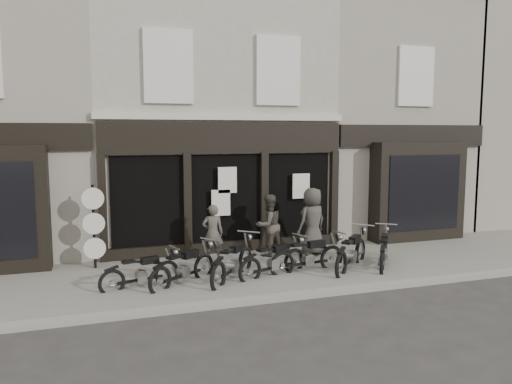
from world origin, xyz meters
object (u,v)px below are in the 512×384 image
object	(u,v)px
motorcycle_0	(141,275)
motorcycle_6	(384,253)
motorcycle_1	(184,271)
advert_sign_post	(94,230)
man_right	(312,221)
man_left	(213,233)
motorcycle_5	(351,255)
motorcycle_2	(233,265)
man_centre	(269,225)
motorcycle_4	(308,259)
motorcycle_3	(274,263)

from	to	relation	value
motorcycle_0	motorcycle_6	size ratio (longest dim) A/B	0.98
motorcycle_0	motorcycle_1	world-z (taller)	motorcycle_1
advert_sign_post	man_right	bearing A→B (deg)	-0.59
man_left	man_right	size ratio (longest dim) A/B	0.81
man_left	advert_sign_post	size ratio (longest dim) A/B	0.68
motorcycle_5	advert_sign_post	world-z (taller)	advert_sign_post
motorcycle_2	advert_sign_post	size ratio (longest dim) A/B	0.83
man_left	motorcycle_5	bearing A→B (deg)	161.22
motorcycle_2	motorcycle_6	size ratio (longest dim) A/B	0.99
man_centre	man_right	world-z (taller)	man_right
motorcycle_1	man_right	xyz separation A→B (m)	(3.99, 1.55, 0.68)
motorcycle_4	man_right	xyz separation A→B (m)	(0.78, 1.48, 0.67)
motorcycle_6	motorcycle_2	bearing A→B (deg)	124.96
motorcycle_0	motorcycle_4	world-z (taller)	motorcycle_4
motorcycle_0	motorcycle_2	size ratio (longest dim) A/B	0.99
motorcycle_2	man_right	world-z (taller)	man_right
man_centre	advert_sign_post	xyz separation A→B (m)	(-4.71, 0.14, 0.12)
man_right	man_centre	bearing A→B (deg)	-32.10
motorcycle_3	motorcycle_4	world-z (taller)	motorcycle_4
man_centre	motorcycle_2	bearing A→B (deg)	29.28
advert_sign_post	motorcycle_1	bearing A→B (deg)	-41.71
motorcycle_4	motorcycle_6	world-z (taller)	motorcycle_6
motorcycle_1	motorcycle_3	distance (m)	2.23
motorcycle_3	man_centre	size ratio (longest dim) A/B	1.15
motorcycle_2	motorcycle_5	distance (m)	3.17
motorcycle_2	motorcycle_3	size ratio (longest dim) A/B	0.94
motorcycle_3	man_centre	distance (m)	2.02
man_left	advert_sign_post	distance (m)	3.07
motorcycle_5	man_left	xyz separation A→B (m)	(-3.27, 1.73, 0.46)
motorcycle_3	motorcycle_5	xyz separation A→B (m)	(2.13, -0.04, 0.04)
motorcycle_0	man_left	size ratio (longest dim) A/B	1.20
motorcycle_0	motorcycle_2	xyz separation A→B (m)	(2.16, -0.06, 0.07)
motorcycle_4	man_left	world-z (taller)	man_left
motorcycle_0	man_centre	bearing A→B (deg)	8.95
motorcycle_2	man_left	xyz separation A→B (m)	(-0.10, 1.65, 0.47)
man_right	motorcycle_0	bearing A→B (deg)	-3.08
motorcycle_4	man_centre	world-z (taller)	man_centre
motorcycle_2	man_left	world-z (taller)	man_left
motorcycle_1	motorcycle_3	size ratio (longest dim) A/B	0.91
motorcycle_6	advert_sign_post	xyz separation A→B (m)	(-7.31, 1.99, 0.69)
motorcycle_1	motorcycle_5	bearing A→B (deg)	-36.95
motorcycle_5	man_right	bearing A→B (deg)	59.64
motorcycle_1	motorcycle_2	size ratio (longest dim) A/B	0.97
motorcycle_3	man_centre	world-z (taller)	man_centre
motorcycle_2	motorcycle_6	distance (m)	4.16
man_left	man_centre	distance (m)	1.67
man_left	motorcycle_0	bearing A→B (deg)	46.94
motorcycle_0	motorcycle_6	distance (m)	6.32
motorcycle_1	motorcycle_6	world-z (taller)	motorcycle_6
motorcycle_2	advert_sign_post	bearing A→B (deg)	98.25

